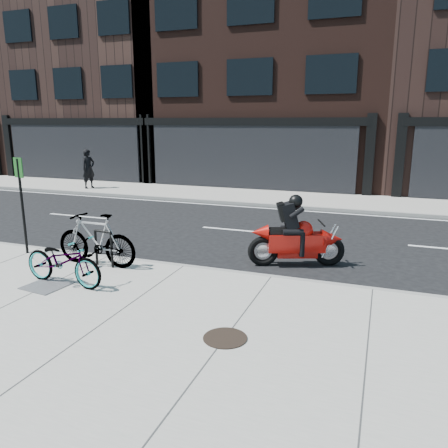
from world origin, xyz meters
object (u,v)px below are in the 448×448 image
at_px(bicycle_rear, 96,239).
at_px(sign_post, 21,197).
at_px(manhole_cover, 225,338).
at_px(utility_grate, 47,285).
at_px(bicycle_front, 63,261).
at_px(motorcycle, 301,237).
at_px(pedestrian, 88,169).
at_px(bike_rack, 104,245).

bearing_deg(bicycle_rear, sign_post, -95.45).
bearing_deg(bicycle_rear, manhole_cover, 59.96).
distance_m(utility_grate, sign_post, 2.92).
bearing_deg(bicycle_front, motorcycle, -47.92).
xyz_separation_m(bicycle_front, manhole_cover, (3.72, -0.99, -0.48)).
bearing_deg(bicycle_front, pedestrian, 39.27).
bearing_deg(motorcycle, manhole_cover, -115.52).
height_order(bicycle_rear, pedestrian, pedestrian).
relative_size(bike_rack, manhole_cover, 1.25).
height_order(bicycle_rear, sign_post, sign_post).
bearing_deg(pedestrian, bike_rack, -124.08).
bearing_deg(bike_rack, sign_post, 175.20).
distance_m(motorcycle, pedestrian, 13.88).
bearing_deg(motorcycle, utility_grate, -163.23).
bearing_deg(pedestrian, bicycle_rear, -124.79).
xyz_separation_m(bike_rack, pedestrian, (-7.58, 9.59, 0.44)).
relative_size(bike_rack, pedestrian, 0.45).
relative_size(bicycle_rear, pedestrian, 1.07).
relative_size(bike_rack, bicycle_rear, 0.42).
bearing_deg(pedestrian, sign_post, -133.43).
relative_size(motorcycle, sign_post, 0.93).
distance_m(bicycle_rear, utility_grate, 1.53).
xyz_separation_m(manhole_cover, utility_grate, (-4.00, 0.79, 0.00)).
bearing_deg(utility_grate, bicycle_front, 35.36).
relative_size(utility_grate, sign_post, 0.32).
distance_m(bicycle_rear, manhole_cover, 4.45).
distance_m(bike_rack, sign_post, 2.55).
bearing_deg(bicycle_front, bicycle_rear, 9.60).
height_order(bike_rack, manhole_cover, bike_rack).
bearing_deg(utility_grate, pedestrian, 123.28).
distance_m(bicycle_rear, pedestrian, 12.11).
distance_m(bicycle_front, bicycle_rear, 1.22).
bearing_deg(pedestrian, bicycle_front, -127.63).
xyz_separation_m(bicycle_front, utility_grate, (-0.28, -0.20, -0.48)).
relative_size(motorcycle, utility_grate, 2.87).
bearing_deg(bike_rack, manhole_cover, -31.09).
height_order(bicycle_front, manhole_cover, bicycle_front).
distance_m(bicycle_front, sign_post, 2.84).
xyz_separation_m(bicycle_front, bicycle_rear, (-0.11, 1.21, 0.11)).
bearing_deg(sign_post, pedestrian, 131.02).
relative_size(motorcycle, pedestrian, 1.16).
distance_m(pedestrian, manhole_cover, 16.30).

